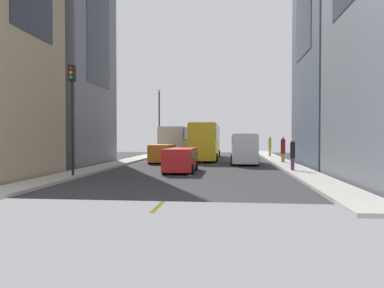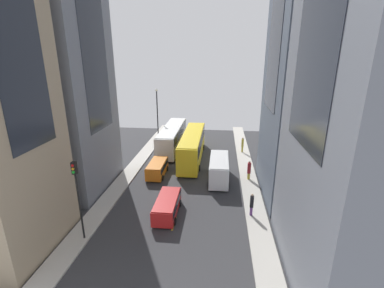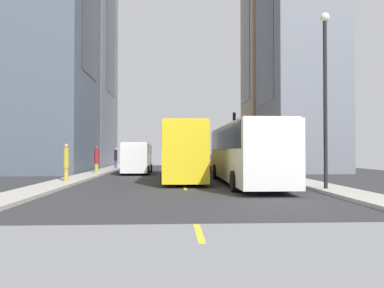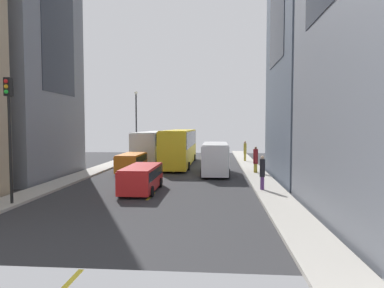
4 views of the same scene
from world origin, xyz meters
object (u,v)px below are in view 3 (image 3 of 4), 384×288
(car_red_0, at_px, (187,160))
(pedestrian_crossing_near, at_px, (116,157))
(streetcar_yellow, at_px, (183,148))
(pedestrian_walking_far, at_px, (66,161))
(car_orange_1, at_px, (223,162))
(delivery_van_white, at_px, (137,156))
(city_bus_white, at_px, (245,149))
(pedestrian_waiting_curb, at_px, (97,159))
(traffic_light_near_corner, at_px, (234,129))

(car_red_0, distance_m, pedestrian_crossing_near, 7.35)
(streetcar_yellow, distance_m, pedestrian_walking_far, 7.60)
(car_orange_1, distance_m, pedestrian_crossing_near, 12.60)
(delivery_van_white, height_order, pedestrian_crossing_near, delivery_van_white)
(streetcar_yellow, relative_size, car_red_0, 2.73)
(city_bus_white, height_order, car_red_0, city_bus_white)
(city_bus_white, height_order, streetcar_yellow, streetcar_yellow)
(car_orange_1, height_order, pedestrian_waiting_curb, pedestrian_waiting_curb)
(delivery_van_white, relative_size, car_red_0, 1.30)
(streetcar_yellow, xyz_separation_m, pedestrian_waiting_curb, (6.99, -5.92, -0.85))
(city_bus_white, relative_size, car_orange_1, 2.85)
(car_red_0, xyz_separation_m, pedestrian_walking_far, (7.68, 16.79, 0.39))
(traffic_light_near_corner, bearing_deg, pedestrian_walking_far, 57.47)
(streetcar_yellow, distance_m, pedestrian_crossing_near, 14.80)
(car_orange_1, relative_size, pedestrian_crossing_near, 2.12)
(streetcar_yellow, height_order, car_orange_1, streetcar_yellow)
(traffic_light_near_corner, bearing_deg, pedestrian_crossing_near, 19.24)
(car_orange_1, height_order, pedestrian_crossing_near, pedestrian_crossing_near)
(city_bus_white, xyz_separation_m, pedestrian_crossing_near, (10.00, -17.34, -0.76))
(pedestrian_waiting_curb, bearing_deg, traffic_light_near_corner, 126.78)
(car_red_0, relative_size, car_orange_1, 1.07)
(car_red_0, xyz_separation_m, car_orange_1, (-2.74, 8.00, 0.03))
(car_orange_1, bearing_deg, pedestrian_crossing_near, -36.92)
(pedestrian_crossing_near, xyz_separation_m, traffic_light_near_corner, (-12.97, -4.53, 3.20))
(car_red_0, relative_size, pedestrian_crossing_near, 2.26)
(car_orange_1, relative_size, traffic_light_near_corner, 0.70)
(delivery_van_white, distance_m, pedestrian_waiting_curb, 3.35)
(streetcar_yellow, bearing_deg, pedestrian_walking_far, 24.28)
(car_red_0, bearing_deg, streetcar_yellow, 86.70)
(traffic_light_near_corner, bearing_deg, car_orange_1, 76.53)
(pedestrian_walking_far, bearing_deg, pedestrian_crossing_near, 16.33)
(streetcar_yellow, xyz_separation_m, traffic_light_near_corner, (-6.43, -17.78, 2.33))
(city_bus_white, xyz_separation_m, pedestrian_walking_far, (10.35, -0.98, -0.69))
(car_red_0, xyz_separation_m, pedestrian_waiting_curb, (7.78, 7.76, 0.35))
(delivery_van_white, bearing_deg, pedestrian_crossing_near, -67.71)
(city_bus_white, bearing_deg, car_orange_1, -90.43)
(delivery_van_white, xyz_separation_m, car_orange_1, (-7.19, 0.53, -0.56))
(delivery_van_white, bearing_deg, streetcar_yellow, 120.45)
(delivery_van_white, xyz_separation_m, car_red_0, (-4.44, -7.47, -0.59))
(pedestrian_walking_far, distance_m, traffic_light_near_corner, 24.97)
(streetcar_yellow, bearing_deg, car_red_0, -93.30)
(city_bus_white, xyz_separation_m, car_red_0, (2.67, -17.77, -1.08))
(streetcar_yellow, relative_size, pedestrian_walking_far, 5.83)
(car_red_0, bearing_deg, pedestrian_crossing_near, 3.36)
(pedestrian_crossing_near, bearing_deg, pedestrian_walking_far, -38.68)
(delivery_van_white, distance_m, car_red_0, 8.71)
(car_red_0, distance_m, traffic_light_near_corner, 7.81)
(car_orange_1, bearing_deg, streetcar_yellow, 58.14)
(car_red_0, height_order, traffic_light_near_corner, traffic_light_near_corner)
(streetcar_yellow, xyz_separation_m, pedestrian_crossing_near, (6.54, -13.25, -0.88))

